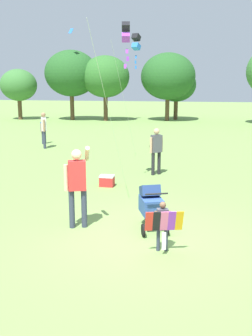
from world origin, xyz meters
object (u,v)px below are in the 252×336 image
object	(u,v)px
child_with_butterfly_kite	(163,222)
stroller	(151,203)
person_adult_flyer	(77,181)
person_sitting_far	(44,127)
person_couple_left	(44,129)
kite_adult_black	(126,34)
kite_orange_delta	(136,43)
person_red_shirt	(156,148)
cooler_box	(107,181)

from	to	relation	value
child_with_butterfly_kite	stroller	distance (m)	1.18
person_adult_flyer	person_sitting_far	bearing A→B (deg)	116.46
stroller	person_couple_left	size ratio (longest dim) A/B	0.82
kite_adult_black	person_sitting_far	bearing A→B (deg)	130.83
child_with_butterfly_kite	kite_adult_black	bearing A→B (deg)	109.11
kite_orange_delta	person_sitting_far	distance (m)	6.15
person_sitting_far	person_couple_left	bearing A→B (deg)	113.85
kite_adult_black	person_red_shirt	distance (m)	4.05
stroller	person_red_shirt	world-z (taller)	person_red_shirt
stroller	kite_adult_black	distance (m)	5.56
stroller	person_sitting_far	world-z (taller)	person_sitting_far
person_red_shirt	person_couple_left	xyz separation A→B (m)	(-6.72, 5.93, -0.17)
stroller	person_adult_flyer	bearing A→B (deg)	-172.99
person_adult_flyer	stroller	distance (m)	1.71
person_adult_flyer	cooler_box	distance (m)	3.68
stroller	cooler_box	world-z (taller)	stroller
kite_adult_black	kite_orange_delta	distance (m)	5.49
person_adult_flyer	child_with_butterfly_kite	bearing A→B (deg)	-24.71
kite_orange_delta	cooler_box	distance (m)	7.43
stroller	kite_adult_black	world-z (taller)	kite_adult_black
kite_adult_black	person_adult_flyer	bearing A→B (deg)	-95.28
child_with_butterfly_kite	person_adult_flyer	bearing A→B (deg)	155.29
stroller	cooler_box	xyz separation A→B (m)	(-1.82, 3.36, -0.43)
person_sitting_far	kite_orange_delta	bearing A→B (deg)	-8.63
kite_orange_delta	person_sitting_far	size ratio (longest dim) A/B	2.97
person_couple_left	cooler_box	xyz separation A→B (m)	(5.37, -7.78, -0.63)
kite_orange_delta	person_couple_left	world-z (taller)	kite_orange_delta
kite_adult_black	cooler_box	distance (m)	4.49
person_adult_flyer	stroller	bearing A→B (deg)	7.01
person_sitting_far	child_with_butterfly_kite	bearing A→B (deg)	-57.43
child_with_butterfly_kite	person_red_shirt	distance (m)	6.40
person_adult_flyer	person_couple_left	xyz separation A→B (m)	(-5.57, 11.34, -0.28)
child_with_butterfly_kite	person_red_shirt	bearing A→B (deg)	97.64
stroller	person_red_shirt	size ratio (longest dim) A/B	0.67
person_adult_flyer	person_couple_left	size ratio (longest dim) A/B	1.37
kite_orange_delta	person_sitting_far	xyz separation A→B (m)	(-4.74, 0.72, -3.86)
person_adult_flyer	person_couple_left	bearing A→B (deg)	116.15
kite_adult_black	person_sitting_far	size ratio (longest dim) A/B	2.79
person_adult_flyer	cooler_box	world-z (taller)	person_adult_flyer
child_with_butterfly_kite	kite_adult_black	xyz separation A→B (m)	(-1.65, 4.75, 4.02)
person_adult_flyer	cooler_box	size ratio (longest dim) A/B	4.18
child_with_butterfly_kite	stroller	bearing A→B (deg)	108.42
child_with_butterfly_kite	kite_adult_black	distance (m)	6.44
kite_adult_black	person_couple_left	world-z (taller)	kite_adult_black
cooler_box	person_sitting_far	bearing A→B (deg)	126.57
person_red_shirt	person_sitting_far	size ratio (longest dim) A/B	0.93
person_adult_flyer	kite_orange_delta	size ratio (longest dim) A/B	0.35
person_sitting_far	person_couple_left	distance (m)	1.48
person_sitting_far	person_couple_left	world-z (taller)	person_sitting_far
kite_adult_black	person_couple_left	distance (m)	10.29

